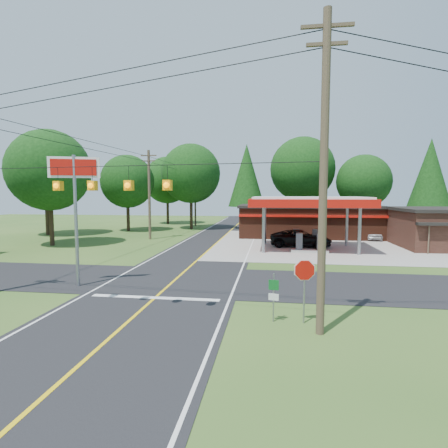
# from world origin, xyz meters

# --- Properties ---
(ground) EXTENTS (120.00, 120.00, 0.00)m
(ground) POSITION_xyz_m (0.00, 0.00, 0.00)
(ground) COLOR #2C511C
(ground) RESTS_ON ground
(main_highway) EXTENTS (8.00, 120.00, 0.02)m
(main_highway) POSITION_xyz_m (0.00, 0.00, 0.01)
(main_highway) COLOR black
(main_highway) RESTS_ON ground
(cross_road) EXTENTS (70.00, 7.00, 0.02)m
(cross_road) POSITION_xyz_m (0.00, 0.00, 0.01)
(cross_road) COLOR black
(cross_road) RESTS_ON ground
(lane_center_yellow) EXTENTS (0.15, 110.00, 0.00)m
(lane_center_yellow) POSITION_xyz_m (0.00, 0.00, 0.03)
(lane_center_yellow) COLOR yellow
(lane_center_yellow) RESTS_ON main_highway
(gas_canopy) EXTENTS (10.60, 7.40, 4.88)m
(gas_canopy) POSITION_xyz_m (9.00, 13.00, 4.27)
(gas_canopy) COLOR gray
(gas_canopy) RESTS_ON ground
(convenience_store) EXTENTS (16.40, 7.55, 3.80)m
(convenience_store) POSITION_xyz_m (10.00, 22.98, 1.92)
(convenience_store) COLOR #4E2416
(convenience_store) RESTS_ON ground
(utility_pole_near_right) EXTENTS (1.80, 0.30, 11.50)m
(utility_pole_near_right) POSITION_xyz_m (7.50, -7.00, 5.96)
(utility_pole_near_right) COLOR #473828
(utility_pole_near_right) RESTS_ON ground
(utility_pole_far_left) EXTENTS (1.80, 0.30, 10.00)m
(utility_pole_far_left) POSITION_xyz_m (-8.00, 18.00, 5.20)
(utility_pole_far_left) COLOR #473828
(utility_pole_far_left) RESTS_ON ground
(utility_pole_north) EXTENTS (0.30, 0.30, 9.50)m
(utility_pole_north) POSITION_xyz_m (-6.50, 35.00, 4.75)
(utility_pole_north) COLOR #473828
(utility_pole_north) RESTS_ON ground
(overhead_beacons) EXTENTS (17.04, 2.04, 1.03)m
(overhead_beacons) POSITION_xyz_m (-1.00, -6.00, 6.21)
(overhead_beacons) COLOR black
(overhead_beacons) RESTS_ON ground
(treeline_backdrop) EXTENTS (70.27, 51.59, 13.30)m
(treeline_backdrop) POSITION_xyz_m (0.82, 24.01, 7.49)
(treeline_backdrop) COLOR #332316
(treeline_backdrop) RESTS_ON ground
(suv_car) EXTENTS (6.16, 6.16, 1.63)m
(suv_car) POSITION_xyz_m (8.50, 14.50, 0.81)
(suv_car) COLOR black
(suv_car) RESTS_ON ground
(sedan_car) EXTENTS (4.48, 4.48, 1.35)m
(sedan_car) POSITION_xyz_m (17.00, 21.00, 0.68)
(sedan_car) COLOR silver
(sedan_car) RESTS_ON ground
(big_stop_sign) EXTENTS (2.59, 0.92, 7.26)m
(big_stop_sign) POSITION_xyz_m (-5.00, -2.01, 5.44)
(big_stop_sign) COLOR gray
(big_stop_sign) RESTS_ON ground
(octagonal_stop_sign) EXTENTS (0.89, 0.22, 2.61)m
(octagonal_stop_sign) POSITION_xyz_m (7.00, -6.01, 1.95)
(octagonal_stop_sign) COLOR gray
(octagonal_stop_sign) RESTS_ON ground
(route_sign_post) EXTENTS (0.40, 0.12, 1.98)m
(route_sign_post) POSITION_xyz_m (5.80, -6.02, 1.17)
(route_sign_post) COLOR gray
(route_sign_post) RESTS_ON ground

